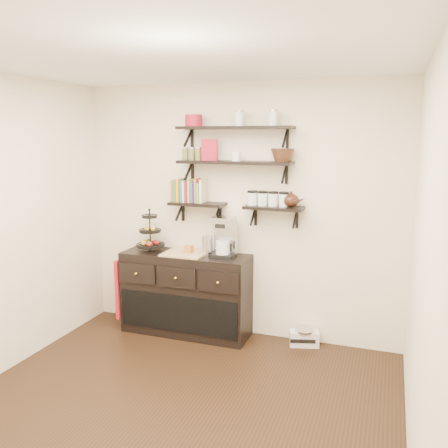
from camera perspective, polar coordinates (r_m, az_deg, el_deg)
floor at (r=4.02m, az=-6.70°, el=-21.93°), size 3.50×3.50×0.00m
ceiling at (r=3.43m, az=-7.73°, el=19.61°), size 3.50×3.50×0.02m
back_wall at (r=5.08m, az=1.71°, el=1.46°), size 3.50×0.02×2.70m
right_wall at (r=3.14m, az=22.87°, el=-5.16°), size 0.02×3.50×2.70m
shelf_top at (r=4.89m, az=1.29°, el=11.48°), size 1.20×0.27×0.23m
shelf_mid at (r=4.90m, az=1.27°, el=7.38°), size 1.20×0.27×0.23m
shelf_low_left at (r=5.10m, az=-3.19°, el=2.37°), size 0.60×0.25×0.23m
shelf_low_right at (r=4.84m, az=6.02°, el=1.88°), size 0.60×0.25×0.23m
cookbooks at (r=5.11m, az=-3.90°, el=3.93°), size 0.40×0.15×0.26m
glass_canisters at (r=4.84m, az=5.29°, el=2.94°), size 0.43×0.10×0.13m
sideboard at (r=5.27m, az=-4.59°, el=-8.32°), size 1.40×0.50×0.92m
fruit_stand at (r=5.29m, az=-8.84°, el=-1.54°), size 0.31×0.31×0.45m
candle at (r=5.11m, az=-4.27°, el=-3.02°), size 0.08×0.08×0.08m
coffee_maker at (r=4.96m, az=0.06°, el=-1.65°), size 0.24×0.23×0.43m
thermal_carafe at (r=4.99m, az=-2.00°, el=-2.68°), size 0.11×0.11×0.22m
apron at (r=5.50m, az=-12.03°, el=-7.43°), size 0.04×0.29×0.67m
radio at (r=5.14m, az=9.63°, el=-13.31°), size 0.32×0.24×0.18m
recipe_box at (r=4.98m, az=-1.76°, el=8.91°), size 0.17×0.09×0.22m
walnut_bowl at (r=4.76m, az=7.05°, el=8.21°), size 0.24×0.24×0.13m
ramekins at (r=4.88m, az=1.47°, el=8.15°), size 0.09×0.09×0.10m
teapot at (r=4.79m, az=8.06°, el=2.98°), size 0.25×0.21×0.16m
red_pot at (r=5.05m, az=-3.67°, el=12.32°), size 0.18×0.18×0.12m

